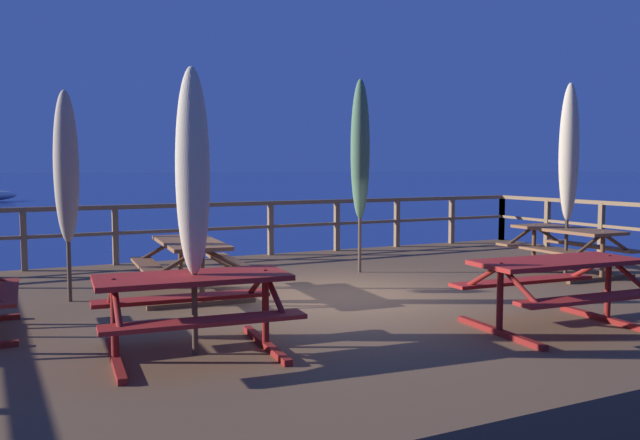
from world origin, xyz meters
TOP-DOWN VIEW (x-y plane):
  - ground_plane at (0.00, 0.00)m, footprint 600.00×600.00m
  - wooden_deck at (0.00, 0.00)m, footprint 13.98×9.04m
  - railing_waterside_far at (-0.00, 4.37)m, footprint 13.78×0.10m
  - picnic_table_back_right at (-1.88, 0.92)m, footprint 1.54×1.93m
  - picnic_table_front_left at (4.22, -0.06)m, footprint 1.46×1.91m
  - picnic_table_front_right at (1.18, -2.73)m, footprint 1.97×1.53m
  - picnic_table_mid_left at (-2.68, -1.93)m, footprint 1.91×1.56m
  - patio_umbrella_tall_back_left at (-3.42, 1.26)m, footprint 0.32×0.32m
  - patio_umbrella_short_front at (4.21, -0.06)m, footprint 0.32×0.32m
  - patio_umbrella_tall_mid_right at (1.24, 1.64)m, footprint 0.32×0.32m
  - patio_umbrella_short_mid at (-2.66, -1.92)m, footprint 0.32×0.32m

SIDE VIEW (x-z plane):
  - ground_plane at x=0.00m, z-range 0.00..0.00m
  - wooden_deck at x=0.00m, z-range 0.00..0.88m
  - picnic_table_mid_left at x=-2.68m, z-range 1.05..1.82m
  - picnic_table_back_right at x=-1.88m, z-range 1.05..1.82m
  - picnic_table_front_left at x=4.22m, z-range 1.05..1.82m
  - picnic_table_front_right at x=1.18m, z-range 1.05..1.82m
  - railing_waterside_far at x=0.00m, z-range 1.07..2.16m
  - patio_umbrella_short_mid at x=-2.66m, z-range 1.25..3.95m
  - patio_umbrella_tall_back_left at x=-3.42m, z-range 1.26..4.03m
  - patio_umbrella_short_front at x=4.21m, z-range 1.31..4.45m
  - patio_umbrella_tall_mid_right at x=1.24m, z-range 1.32..4.55m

